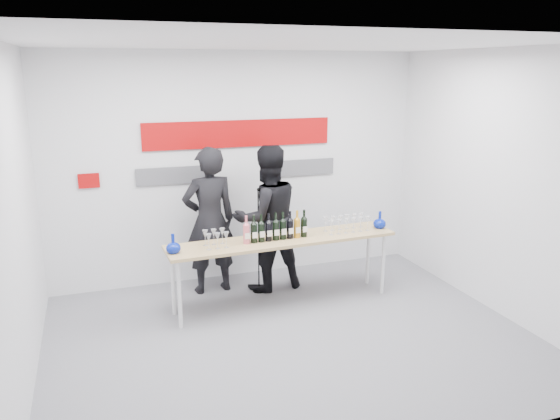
{
  "coord_description": "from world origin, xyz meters",
  "views": [
    {
      "loc": [
        -1.85,
        -4.93,
        2.77
      ],
      "look_at": [
        0.21,
        0.96,
        1.15
      ],
      "focal_mm": 35.0,
      "sensor_mm": 36.0,
      "label": 1
    }
  ],
  "objects_px": {
    "tasting_table": "(283,244)",
    "mic_stand": "(259,261)",
    "presenter_right": "(267,218)",
    "presenter_left": "(210,221)"
  },
  "relations": [
    {
      "from": "presenter_left",
      "to": "presenter_right",
      "type": "xyz_separation_m",
      "value": [
        0.71,
        -0.13,
        0.0
      ]
    },
    {
      "from": "tasting_table",
      "to": "mic_stand",
      "type": "bearing_deg",
      "value": 107.56
    },
    {
      "from": "presenter_right",
      "to": "mic_stand",
      "type": "height_order",
      "value": "presenter_right"
    },
    {
      "from": "presenter_left",
      "to": "mic_stand",
      "type": "xyz_separation_m",
      "value": [
        0.57,
        -0.23,
        -0.51
      ]
    },
    {
      "from": "tasting_table",
      "to": "presenter_right",
      "type": "relative_size",
      "value": 1.49
    },
    {
      "from": "tasting_table",
      "to": "mic_stand",
      "type": "xyz_separation_m",
      "value": [
        -0.16,
        0.45,
        -0.35
      ]
    },
    {
      "from": "tasting_table",
      "to": "presenter_left",
      "type": "xyz_separation_m",
      "value": [
        -0.73,
        0.68,
        0.17
      ]
    },
    {
      "from": "presenter_left",
      "to": "tasting_table",
      "type": "bearing_deg",
      "value": 131.44
    },
    {
      "from": "tasting_table",
      "to": "presenter_left",
      "type": "bearing_deg",
      "value": 134.47
    },
    {
      "from": "tasting_table",
      "to": "presenter_right",
      "type": "distance_m",
      "value": 0.58
    }
  ]
}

